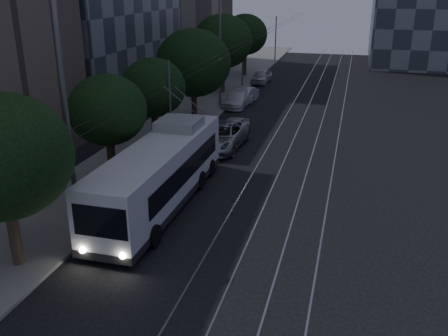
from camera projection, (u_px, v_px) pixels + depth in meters
ground at (207, 241)px, 21.30m from camera, size 120.00×120.00×0.00m
sidewalk at (189, 114)px, 41.15m from camera, size 5.00×90.00×0.15m
tram_rails at (311, 123)px, 38.79m from camera, size 4.52×90.00×0.02m
overhead_wires at (219, 74)px, 39.35m from camera, size 2.23×90.00×6.00m
trolleybus at (161, 173)px, 24.12m from camera, size 2.71×12.31×5.63m
pickup_silver at (221, 136)px, 32.84m from camera, size 3.03×6.03×1.64m
car_white_a at (231, 128)px, 35.33m from camera, size 2.34×4.05×1.30m
car_white_b at (238, 99)px, 43.79m from camera, size 2.34×4.93×1.39m
car_white_c at (244, 96)px, 44.80m from camera, size 2.05×4.34×1.38m
car_white_d at (262, 76)px, 53.73m from camera, size 1.89×4.27×1.43m
tree_0 at (1, 157)px, 17.84m from camera, size 5.12×5.12×6.83m
tree_1 at (107, 110)px, 25.25m from camera, size 4.01×4.01×6.09m
tree_2 at (153, 88)px, 31.70m from camera, size 4.17×4.17×5.92m
tree_3 at (193, 63)px, 37.84m from camera, size 5.71×5.71×7.12m
tree_4 at (222, 42)px, 47.26m from camera, size 5.66×5.66×7.54m
tree_5 at (245, 35)px, 56.30m from camera, size 5.05×5.05×6.96m
streetlamp_near at (73, 91)px, 18.86m from camera, size 2.61×0.44×10.91m
streetlamp_far at (225, 38)px, 41.71m from camera, size 2.37×0.44×9.78m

